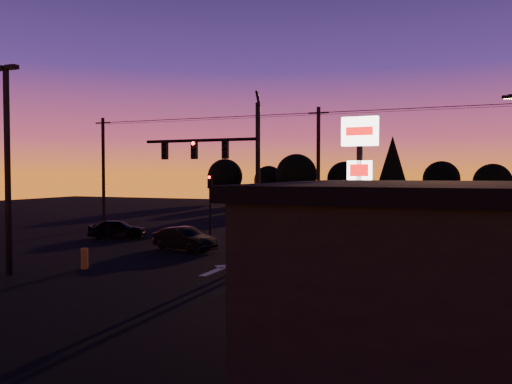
# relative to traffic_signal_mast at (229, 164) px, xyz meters

# --- Properties ---
(ground) EXTENTS (120.00, 120.00, 0.00)m
(ground) POSITION_rel_traffic_signal_mast_xyz_m (0.10, -3.99, -4.94)
(ground) COLOR black
(ground) RESTS_ON ground
(lane_arrow) EXTENTS (1.20, 3.10, 0.01)m
(lane_arrow) POSITION_rel_traffic_signal_mast_xyz_m (0.60, -2.33, -4.93)
(lane_arrow) COLOR beige
(lane_arrow) RESTS_ON ground
(traffic_signal_mast) EXTENTS (6.79, 0.52, 8.58)m
(traffic_signal_mast) POSITION_rel_traffic_signal_mast_xyz_m (0.00, 0.00, 0.00)
(traffic_signal_mast) COLOR black
(traffic_signal_mast) RESTS_ON ground
(secondary_signal) EXTENTS (0.30, 0.31, 4.35)m
(secondary_signal) POSITION_rel_traffic_signal_mast_xyz_m (-4.90, 7.49, -2.07)
(secondary_signal) COLOR black
(secondary_signal) RESTS_ON ground
(parking_lot_light) EXTENTS (1.25, 0.30, 9.14)m
(parking_lot_light) POSITION_rel_traffic_signal_mast_xyz_m (-7.40, -6.99, 0.33)
(parking_lot_light) COLOR black
(parking_lot_light) RESTS_ON ground
(pylon_sign) EXTENTS (1.50, 0.28, 6.80)m
(pylon_sign) POSITION_rel_traffic_signal_mast_xyz_m (7.10, -2.49, -0.02)
(pylon_sign) COLOR black
(pylon_sign) RESTS_ON ground
(utility_pole_0) EXTENTS (1.40, 0.26, 9.00)m
(utility_pole_0) POSITION_rel_traffic_signal_mast_xyz_m (-15.90, 10.01, -0.34)
(utility_pole_0) COLOR black
(utility_pole_0) RESTS_ON ground
(utility_pole_1) EXTENTS (1.40, 0.26, 9.00)m
(utility_pole_1) POSITION_rel_traffic_signal_mast_xyz_m (2.10, 10.01, -0.34)
(utility_pole_1) COLOR black
(utility_pole_1) RESTS_ON ground
(power_wires) EXTENTS (36.00, 1.22, 0.07)m
(power_wires) POSITION_rel_traffic_signal_mast_xyz_m (2.10, 10.01, 3.63)
(power_wires) COLOR black
(power_wires) RESTS_ON ground
(bollard) EXTENTS (0.33, 0.33, 0.98)m
(bollard) POSITION_rel_traffic_signal_mast_xyz_m (-5.29, -4.65, -4.45)
(bollard) COLOR #A3701F
(bollard) RESTS_ON ground
(tree_0) EXTENTS (5.36, 5.36, 6.74)m
(tree_0) POSITION_rel_traffic_signal_mast_xyz_m (-21.90, 46.01, -0.88)
(tree_0) COLOR black
(tree_0) RESTS_ON ground
(tree_1) EXTENTS (4.54, 4.54, 5.71)m
(tree_1) POSITION_rel_traffic_signal_mast_xyz_m (-15.90, 49.01, -1.50)
(tree_1) COLOR black
(tree_1) RESTS_ON ground
(tree_2) EXTENTS (5.77, 5.78, 7.26)m
(tree_2) POSITION_rel_traffic_signal_mast_xyz_m (-9.90, 44.01, -0.57)
(tree_2) COLOR black
(tree_2) RESTS_ON ground
(tree_3) EXTENTS (4.95, 4.95, 6.22)m
(tree_3) POSITION_rel_traffic_signal_mast_xyz_m (-3.90, 48.01, -1.19)
(tree_3) COLOR black
(tree_3) RESTS_ON ground
(tree_4) EXTENTS (4.18, 4.18, 9.50)m
(tree_4) POSITION_rel_traffic_signal_mast_xyz_m (3.10, 45.01, 0.99)
(tree_4) COLOR black
(tree_4) RESTS_ON ground
(tree_5) EXTENTS (4.95, 4.95, 6.22)m
(tree_5) POSITION_rel_traffic_signal_mast_xyz_m (9.10, 50.01, -1.19)
(tree_5) COLOR black
(tree_5) RESTS_ON ground
(tree_6) EXTENTS (4.54, 4.54, 5.71)m
(tree_6) POSITION_rel_traffic_signal_mast_xyz_m (15.10, 44.01, -1.50)
(tree_6) COLOR black
(tree_6) RESTS_ON ground
(car_left) EXTENTS (4.13, 3.00, 1.31)m
(car_left) POSITION_rel_traffic_signal_mast_xyz_m (-10.91, 5.16, -4.28)
(car_left) COLOR black
(car_left) RESTS_ON ground
(car_mid) EXTENTS (4.31, 2.55, 1.34)m
(car_mid) POSITION_rel_traffic_signal_mast_xyz_m (-3.79, 2.03, -4.27)
(car_mid) COLOR black
(car_mid) RESTS_ON ground
(car_right) EXTENTS (4.44, 2.21, 1.24)m
(car_right) POSITION_rel_traffic_signal_mast_xyz_m (8.01, 5.36, -4.32)
(car_right) COLOR black
(car_right) RESTS_ON ground
(suv_parked) EXTENTS (4.19, 5.01, 1.27)m
(suv_parked) POSITION_rel_traffic_signal_mast_xyz_m (11.61, -6.78, -4.30)
(suv_parked) COLOR black
(suv_parked) RESTS_ON ground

